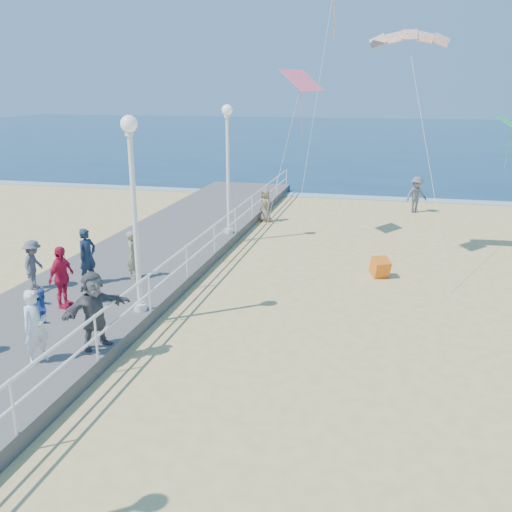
% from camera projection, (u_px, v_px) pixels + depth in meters
% --- Properties ---
extents(ground, '(160.00, 160.00, 0.00)m').
position_uv_depth(ground, '(331.00, 342.00, 14.88)').
color(ground, '#E9CB7A').
rests_on(ground, ground).
extents(ocean, '(160.00, 90.00, 0.05)m').
position_uv_depth(ocean, '(384.00, 137.00, 75.48)').
color(ocean, '#0C2B49').
rests_on(ocean, ground).
extents(surf_line, '(160.00, 1.20, 0.04)m').
position_uv_depth(surf_line, '(368.00, 198.00, 33.98)').
color(surf_line, silver).
rests_on(surf_line, ground).
extents(boardwalk, '(5.00, 44.00, 0.40)m').
position_uv_depth(boardwalk, '(72.00, 310.00, 16.47)').
color(boardwalk, '#68635E').
rests_on(boardwalk, ground).
extents(railing, '(0.05, 42.00, 0.55)m').
position_uv_depth(railing, '(149.00, 282.00, 15.63)').
color(railing, white).
rests_on(railing, boardwalk).
extents(lamp_post_mid, '(0.44, 0.44, 5.32)m').
position_uv_depth(lamp_post_mid, '(133.00, 195.00, 15.01)').
color(lamp_post_mid, white).
rests_on(lamp_post_mid, boardwalk).
extents(lamp_post_far, '(0.44, 0.44, 5.32)m').
position_uv_depth(lamp_post_far, '(228.00, 156.00, 23.40)').
color(lamp_post_far, white).
rests_on(lamp_post_far, boardwalk).
extents(woman_holding_toddler, '(0.61, 0.73, 1.72)m').
position_uv_depth(woman_holding_toddler, '(36.00, 327.00, 12.74)').
color(woman_holding_toddler, white).
rests_on(woman_holding_toddler, boardwalk).
extents(toddler_held, '(0.45, 0.51, 0.86)m').
position_uv_depth(toddler_held, '(44.00, 307.00, 12.73)').
color(toddler_held, '#2D4FAA').
rests_on(toddler_held, boardwalk).
extents(spectator_0, '(0.61, 0.76, 1.79)m').
position_uv_depth(spectator_0, '(87.00, 256.00, 17.85)').
color(spectator_0, '#1B293C').
rests_on(spectator_0, boardwalk).
extents(spectator_2, '(0.75, 1.08, 1.54)m').
position_uv_depth(spectator_2, '(33.00, 265.00, 17.44)').
color(spectator_2, '#57565B').
rests_on(spectator_2, boardwalk).
extents(spectator_3, '(0.50, 1.07, 1.78)m').
position_uv_depth(spectator_3, '(61.00, 277.00, 15.93)').
color(spectator_3, '#C9193F').
rests_on(spectator_3, boardwalk).
extents(spectator_5, '(1.41, 1.78, 1.89)m').
position_uv_depth(spectator_5, '(94.00, 310.00, 13.46)').
color(spectator_5, '#545358').
rests_on(spectator_5, boardwalk).
extents(spectator_6, '(0.41, 0.59, 1.56)m').
position_uv_depth(spectator_6, '(133.00, 255.00, 18.42)').
color(spectator_6, '#918F64').
rests_on(spectator_6, boardwalk).
extents(beach_walker_a, '(1.42, 1.27, 1.91)m').
position_uv_depth(beach_walker_a, '(416.00, 195.00, 29.86)').
color(beach_walker_a, slate).
rests_on(beach_walker_a, ground).
extents(beach_walker_c, '(0.90, 0.92, 1.60)m').
position_uv_depth(beach_walker_c, '(266.00, 206.00, 27.91)').
color(beach_walker_c, '#7E6E57').
rests_on(beach_walker_c, ground).
extents(box_kite, '(0.81, 0.88, 0.74)m').
position_uv_depth(box_kite, '(380.00, 269.00, 19.86)').
color(box_kite, '#F1380E').
rests_on(box_kite, ground).
extents(kite_parafoil, '(2.75, 0.94, 0.65)m').
position_uv_depth(kite_parafoil, '(410.00, 35.00, 19.73)').
color(kite_parafoil, '#CD4F18').
extents(kite_diamond_pink, '(1.82, 1.90, 0.87)m').
position_uv_depth(kite_diamond_pink, '(302.00, 80.00, 23.19)').
color(kite_diamond_pink, '#FD5D78').
extents(kite_diamond_green, '(1.35, 1.43, 0.60)m').
position_uv_depth(kite_diamond_green, '(511.00, 124.00, 23.07)').
color(kite_diamond_green, '#26B15C').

